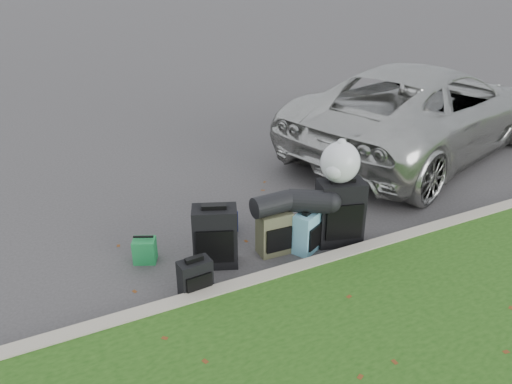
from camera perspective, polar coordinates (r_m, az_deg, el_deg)
name	(u,v)px	position (r m, az deg, el deg)	size (l,w,h in m)	color
ground	(269,234)	(6.63, 1.55, -4.80)	(120.00, 120.00, 0.00)	#383535
curb	(310,267)	(5.86, 6.21, -8.52)	(120.00, 0.18, 0.15)	#9E937F
suv	(423,109)	(9.71, 18.55, 8.99)	(2.68, 5.82, 1.62)	#B7B7B2
suitcase_small_black	(195,279)	(5.43, -6.95, -9.79)	(0.35, 0.19, 0.44)	black
suitcase_large_black_left	(215,237)	(5.85, -4.69, -5.10)	(0.51, 0.31, 0.74)	black
suitcase_olive	(274,233)	(6.11, 2.10, -4.67)	(0.40, 0.25, 0.55)	#3E3E29
suitcase_teal	(308,232)	(6.18, 5.91, -4.56)	(0.37, 0.22, 0.53)	teal
suitcase_large_black_right	(340,212)	(6.34, 9.54, -2.32)	(0.56, 0.34, 0.85)	black
tote_green	(145,250)	(6.14, -12.59, -6.53)	(0.26, 0.21, 0.30)	#1B7D3B
tote_navy	(225,221)	(6.63, -3.61, -3.35)	(0.28, 0.22, 0.30)	navy
duffel_left	(272,204)	(5.89, 1.82, -1.40)	(0.26, 0.26, 0.48)	black
duffel_right	(309,201)	(6.02, 6.11, -1.05)	(0.28, 0.28, 0.50)	black
trash_bag	(340,162)	(6.08, 9.60, 3.37)	(0.49, 0.49, 0.49)	silver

